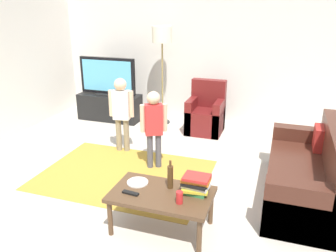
{
  "coord_description": "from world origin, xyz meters",
  "views": [
    {
      "loc": [
        1.37,
        -3.44,
        2.21
      ],
      "look_at": [
        0.0,
        0.6,
        0.65
      ],
      "focal_mm": 37.07,
      "sensor_mm": 36.0,
      "label": 1
    }
  ],
  "objects_px": {
    "tv_stand": "(110,107)",
    "plate": "(138,182)",
    "child_center": "(154,123)",
    "tv_remote": "(131,193)",
    "coffee_table": "(162,197)",
    "floor_lamp": "(162,40)",
    "book_stack": "(196,184)",
    "couch": "(311,177)",
    "tv": "(108,77)",
    "child_near_tv": "(121,108)",
    "bottle": "(170,177)",
    "soda_can": "(179,197)",
    "armchair": "(206,115)"
  },
  "relations": [
    {
      "from": "floor_lamp",
      "to": "couch",
      "type": "bearing_deg",
      "value": -38.28
    },
    {
      "from": "book_stack",
      "to": "bottle",
      "type": "distance_m",
      "value": 0.27
    },
    {
      "from": "tv",
      "to": "soda_can",
      "type": "height_order",
      "value": "tv"
    },
    {
      "from": "couch",
      "to": "plate",
      "type": "height_order",
      "value": "couch"
    },
    {
      "from": "floor_lamp",
      "to": "tv",
      "type": "bearing_deg",
      "value": -170.49
    },
    {
      "from": "tv",
      "to": "tv_remote",
      "type": "relative_size",
      "value": 6.47
    },
    {
      "from": "book_stack",
      "to": "child_center",
      "type": "bearing_deg",
      "value": 126.92
    },
    {
      "from": "child_center",
      "to": "tv",
      "type": "bearing_deg",
      "value": 133.52
    },
    {
      "from": "book_stack",
      "to": "coffee_table",
      "type": "bearing_deg",
      "value": -162.4
    },
    {
      "from": "tv_remote",
      "to": "coffee_table",
      "type": "bearing_deg",
      "value": 29.28
    },
    {
      "from": "armchair",
      "to": "child_near_tv",
      "type": "xyz_separation_m",
      "value": [
        -1.02,
        -1.24,
        0.39
      ]
    },
    {
      "from": "tv_stand",
      "to": "bottle",
      "type": "distance_m",
      "value": 3.57
    },
    {
      "from": "tv_stand",
      "to": "tv",
      "type": "bearing_deg",
      "value": -90.0
    },
    {
      "from": "floor_lamp",
      "to": "child_near_tv",
      "type": "relative_size",
      "value": 1.56
    },
    {
      "from": "floor_lamp",
      "to": "soda_can",
      "type": "distance_m",
      "value": 3.63
    },
    {
      "from": "plate",
      "to": "floor_lamp",
      "type": "bearing_deg",
      "value": 104.8
    },
    {
      "from": "floor_lamp",
      "to": "child_center",
      "type": "xyz_separation_m",
      "value": [
        0.52,
        -1.81,
        -0.89
      ]
    },
    {
      "from": "child_center",
      "to": "soda_can",
      "type": "relative_size",
      "value": 9.07
    },
    {
      "from": "tv_remote",
      "to": "tv",
      "type": "bearing_deg",
      "value": 127.32
    },
    {
      "from": "armchair",
      "to": "child_near_tv",
      "type": "height_order",
      "value": "child_near_tv"
    },
    {
      "from": "tv_remote",
      "to": "tv_stand",
      "type": "bearing_deg",
      "value": 127.14
    },
    {
      "from": "tv_stand",
      "to": "bottle",
      "type": "bearing_deg",
      "value": -52.37
    },
    {
      "from": "child_center",
      "to": "tv_remote",
      "type": "height_order",
      "value": "child_center"
    },
    {
      "from": "coffee_table",
      "to": "book_stack",
      "type": "bearing_deg",
      "value": 17.6
    },
    {
      "from": "coffee_table",
      "to": "tv_remote",
      "type": "distance_m",
      "value": 0.31
    },
    {
      "from": "child_center",
      "to": "plate",
      "type": "relative_size",
      "value": 4.95
    },
    {
      "from": "coffee_table",
      "to": "soda_can",
      "type": "xyz_separation_m",
      "value": [
        0.22,
        -0.12,
        0.11
      ]
    },
    {
      "from": "coffee_table",
      "to": "tv_remote",
      "type": "relative_size",
      "value": 5.88
    },
    {
      "from": "child_near_tv",
      "to": "bottle",
      "type": "height_order",
      "value": "child_near_tv"
    },
    {
      "from": "couch",
      "to": "child_near_tv",
      "type": "bearing_deg",
      "value": 167.93
    },
    {
      "from": "child_center",
      "to": "book_stack",
      "type": "bearing_deg",
      "value": -53.08
    },
    {
      "from": "book_stack",
      "to": "child_near_tv",
      "type": "bearing_deg",
      "value": 134.8
    },
    {
      "from": "armchair",
      "to": "floor_lamp",
      "type": "xyz_separation_m",
      "value": [
        -0.88,
        0.19,
        1.25
      ]
    },
    {
      "from": "tv_remote",
      "to": "soda_can",
      "type": "xyz_separation_m",
      "value": [
        0.5,
        0.0,
        0.05
      ]
    },
    {
      "from": "tv",
      "to": "plate",
      "type": "height_order",
      "value": "tv"
    },
    {
      "from": "child_near_tv",
      "to": "child_center",
      "type": "xyz_separation_m",
      "value": [
        0.66,
        -0.38,
        -0.03
      ]
    },
    {
      "from": "child_near_tv",
      "to": "child_center",
      "type": "bearing_deg",
      "value": -29.86
    },
    {
      "from": "couch",
      "to": "book_stack",
      "type": "distance_m",
      "value": 1.52
    },
    {
      "from": "tv_stand",
      "to": "floor_lamp",
      "type": "relative_size",
      "value": 0.67
    },
    {
      "from": "tv",
      "to": "couch",
      "type": "xyz_separation_m",
      "value": [
        3.56,
        -1.83,
        -0.56
      ]
    },
    {
      "from": "bottle",
      "to": "soda_can",
      "type": "xyz_separation_m",
      "value": [
        0.17,
        -0.24,
        -0.07
      ]
    },
    {
      "from": "tv_remote",
      "to": "soda_can",
      "type": "height_order",
      "value": "soda_can"
    },
    {
      "from": "tv_stand",
      "to": "armchair",
      "type": "xyz_separation_m",
      "value": [
        1.91,
        -0.04,
        0.05
      ]
    },
    {
      "from": "child_near_tv",
      "to": "bottle",
      "type": "xyz_separation_m",
      "value": [
        1.28,
        -1.54,
        -0.14
      ]
    },
    {
      "from": "coffee_table",
      "to": "armchair",
      "type": "bearing_deg",
      "value": 94.13
    },
    {
      "from": "child_center",
      "to": "plate",
      "type": "height_order",
      "value": "child_center"
    },
    {
      "from": "bottle",
      "to": "plate",
      "type": "height_order",
      "value": "bottle"
    },
    {
      "from": "tv_stand",
      "to": "plate",
      "type": "bearing_deg",
      "value": -57.29
    },
    {
      "from": "armchair",
      "to": "plate",
      "type": "distance_m",
      "value": 2.8
    },
    {
      "from": "child_near_tv",
      "to": "book_stack",
      "type": "xyz_separation_m",
      "value": [
        1.55,
        -1.56,
        -0.16
      ]
    }
  ]
}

